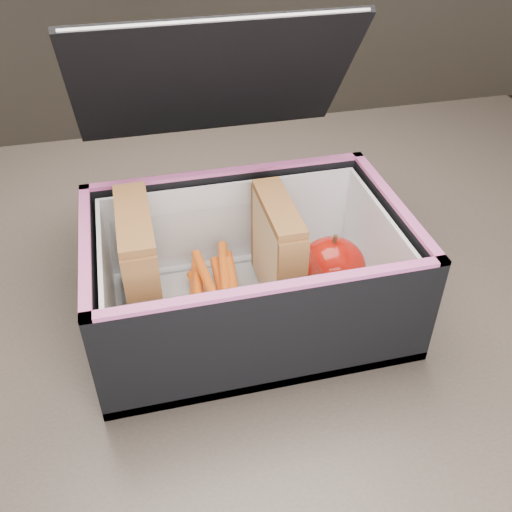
# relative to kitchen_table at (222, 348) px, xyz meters

# --- Properties ---
(kitchen_table) EXTENTS (1.20, 0.80, 0.75)m
(kitchen_table) POSITION_rel_kitchen_table_xyz_m (0.00, 0.00, 0.00)
(kitchen_table) COLOR brown
(kitchen_table) RESTS_ON ground
(lunch_bag) EXTENTS (0.29, 0.31, 0.26)m
(lunch_bag) POSITION_rel_kitchen_table_xyz_m (0.02, -0.04, 0.15)
(lunch_bag) COLOR black
(lunch_bag) RESTS_ON kitchen_table
(plastic_tub) EXTENTS (0.18, 0.13, 0.07)m
(plastic_tub) POSITION_rel_kitchen_table_xyz_m (-0.01, -0.04, 0.14)
(plastic_tub) COLOR white
(plastic_tub) RESTS_ON lunch_bag
(sandwich_left) EXTENTS (0.03, 0.10, 0.12)m
(sandwich_left) POSITION_rel_kitchen_table_xyz_m (-0.08, -0.04, 0.16)
(sandwich_left) COLOR #D6B887
(sandwich_left) RESTS_ON plastic_tub
(sandwich_right) EXTENTS (0.03, 0.10, 0.11)m
(sandwich_right) POSITION_rel_kitchen_table_xyz_m (0.05, -0.04, 0.16)
(sandwich_right) COLOR #D6B887
(sandwich_right) RESTS_ON plastic_tub
(carrot_sticks) EXTENTS (0.06, 0.13, 0.03)m
(carrot_sticks) POSITION_rel_kitchen_table_xyz_m (-0.01, -0.04, 0.12)
(carrot_sticks) COLOR #FF5C10
(carrot_sticks) RESTS_ON plastic_tub
(paper_napkin) EXTENTS (0.08, 0.08, 0.01)m
(paper_napkin) POSITION_rel_kitchen_table_xyz_m (0.11, -0.05, 0.11)
(paper_napkin) COLOR white
(paper_napkin) RESTS_ON lunch_bag
(red_apple) EXTENTS (0.07, 0.07, 0.07)m
(red_apple) POSITION_rel_kitchen_table_xyz_m (0.10, -0.05, 0.14)
(red_apple) COLOR #9A0605
(red_apple) RESTS_ON paper_napkin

